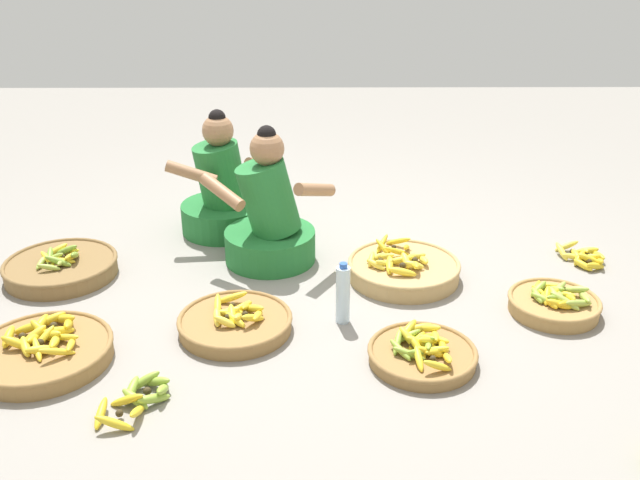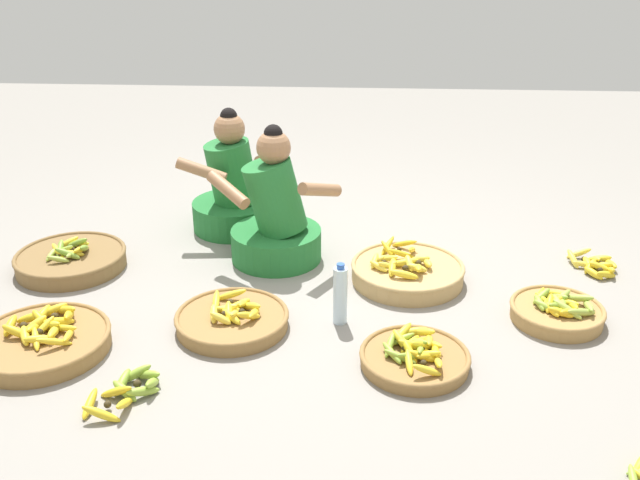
% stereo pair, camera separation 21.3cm
% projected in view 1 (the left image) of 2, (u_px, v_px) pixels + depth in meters
% --- Properties ---
extents(ground_plane, '(10.00, 10.00, 0.00)m').
position_uv_depth(ground_plane, '(320.00, 284.00, 3.77)').
color(ground_plane, gray).
extents(vendor_woman_front, '(0.76, 0.52, 0.80)m').
position_uv_depth(vendor_woman_front, '(269.00, 219.00, 3.94)').
color(vendor_woman_front, '#237233').
rests_on(vendor_woman_front, ground).
extents(vendor_woman_behind, '(0.66, 0.52, 0.78)m').
position_uv_depth(vendor_woman_behind, '(222.00, 194.00, 4.33)').
color(vendor_woman_behind, '#237233').
rests_on(vendor_woman_behind, ground).
extents(banana_basket_back_left, '(0.46, 0.46, 0.14)m').
position_uv_depth(banana_basket_back_left, '(554.00, 303.00, 3.47)').
color(banana_basket_back_left, '#A87F47').
rests_on(banana_basket_back_left, ground).
extents(banana_basket_back_center, '(0.62, 0.62, 0.16)m').
position_uv_depth(banana_basket_back_center, '(43.00, 350.00, 3.09)').
color(banana_basket_back_center, olive).
rests_on(banana_basket_back_center, ground).
extents(banana_basket_back_right, '(0.61, 0.61, 0.16)m').
position_uv_depth(banana_basket_back_right, '(61.00, 267.00, 3.84)').
color(banana_basket_back_right, brown).
rests_on(banana_basket_back_right, ground).
extents(banana_basket_front_right, '(0.55, 0.55, 0.14)m').
position_uv_depth(banana_basket_front_right, '(235.00, 322.00, 3.32)').
color(banana_basket_front_right, olive).
rests_on(banana_basket_front_right, ground).
extents(banana_basket_mid_right, '(0.49, 0.49, 0.14)m').
position_uv_depth(banana_basket_mid_right, '(422.00, 352.00, 3.09)').
color(banana_basket_mid_right, olive).
rests_on(banana_basket_mid_right, ground).
extents(banana_basket_near_bicycle, '(0.62, 0.62, 0.17)m').
position_uv_depth(banana_basket_near_bicycle, '(403.00, 268.00, 3.81)').
color(banana_basket_near_bicycle, tan).
rests_on(banana_basket_near_bicycle, ground).
extents(loose_bananas_front_center, '(0.28, 0.34, 0.10)m').
position_uv_depth(loose_bananas_front_center, '(138.00, 398.00, 2.81)').
color(loose_bananas_front_center, '#8CAD38').
rests_on(loose_bananas_front_center, ground).
extents(loose_bananas_front_left, '(0.26, 0.33, 0.09)m').
position_uv_depth(loose_bananas_front_left, '(584.00, 256.00, 4.01)').
color(loose_bananas_front_left, gold).
rests_on(loose_bananas_front_left, ground).
extents(water_bottle, '(0.07, 0.07, 0.32)m').
position_uv_depth(water_bottle, '(343.00, 294.00, 3.35)').
color(water_bottle, silver).
rests_on(water_bottle, ground).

